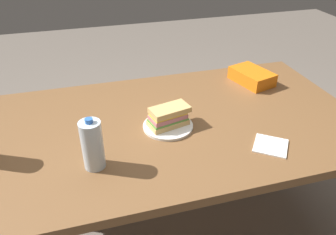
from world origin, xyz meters
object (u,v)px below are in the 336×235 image
Objects in this scene: paper_plate at (168,126)px; water_bottle_tall at (92,145)px; dining_table at (155,139)px; chip_bag at (252,76)px; sandwich at (169,117)px.

water_bottle_tall reaches higher than paper_plate.
paper_plate is 0.39m from water_bottle_tall.
dining_table is 0.40m from water_bottle_tall.
water_bottle_tall is (-0.90, -0.48, 0.06)m from chip_bag.
dining_table is 0.68m from chip_bag.
paper_plate reaches higher than dining_table.
sandwich is at bearing 27.99° from water_bottle_tall.
water_bottle_tall is (-0.34, -0.18, 0.04)m from sandwich.
sandwich is 0.85× the size of chip_bag.
paper_plate is at bearing 102.49° from chip_bag.
sandwich is 0.64m from chip_bag.
sandwich is at bearing -32.94° from dining_table.
paper_plate is at bearing 27.86° from water_bottle_tall.
dining_table is at bearing 37.07° from water_bottle_tall.
dining_table is 0.15m from sandwich.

